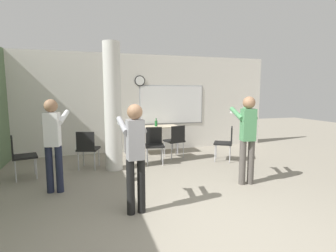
{
  "coord_description": "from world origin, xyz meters",
  "views": [
    {
      "loc": [
        -1.5,
        -2.51,
        1.73
      ],
      "look_at": [
        -0.03,
        2.31,
        1.07
      ],
      "focal_mm": 28.0,
      "sensor_mm": 36.0,
      "label": 1
    }
  ],
  "objects_px": {
    "bottle_on_table": "(156,123)",
    "chair_table_front": "(154,143)",
    "chair_near_pillar": "(87,147)",
    "person_watching_back": "(53,138)",
    "folding_table": "(151,129)",
    "person_playing_side": "(247,133)",
    "chair_table_right": "(175,139)",
    "chair_mid_room": "(226,141)",
    "person_playing_front": "(135,150)",
    "chair_by_left_wall": "(20,154)"
  },
  "relations": [
    {
      "from": "chair_near_pillar",
      "to": "person_watching_back",
      "type": "relative_size",
      "value": 0.54
    },
    {
      "from": "chair_table_front",
      "to": "person_playing_side",
      "type": "xyz_separation_m",
      "value": [
        1.31,
        -1.91,
        0.46
      ]
    },
    {
      "from": "chair_near_pillar",
      "to": "chair_mid_room",
      "type": "height_order",
      "value": "same"
    },
    {
      "from": "person_watching_back",
      "to": "person_playing_side",
      "type": "xyz_separation_m",
      "value": [
        3.41,
        -0.6,
        0.02
      ]
    },
    {
      "from": "chair_table_right",
      "to": "person_watching_back",
      "type": "xyz_separation_m",
      "value": [
        -2.74,
        -1.61,
        0.44
      ]
    },
    {
      "from": "chair_by_left_wall",
      "to": "person_playing_front",
      "type": "bearing_deg",
      "value": -47.86
    },
    {
      "from": "chair_table_right",
      "to": "chair_mid_room",
      "type": "bearing_deg",
      "value": -28.86
    },
    {
      "from": "chair_table_right",
      "to": "person_playing_front",
      "type": "bearing_deg",
      "value": -118.86
    },
    {
      "from": "chair_table_front",
      "to": "folding_table",
      "type": "bearing_deg",
      "value": 81.16
    },
    {
      "from": "chair_near_pillar",
      "to": "bottle_on_table",
      "type": "bearing_deg",
      "value": 29.07
    },
    {
      "from": "chair_table_front",
      "to": "chair_by_left_wall",
      "type": "distance_m",
      "value": 2.85
    },
    {
      "from": "chair_table_front",
      "to": "person_watching_back",
      "type": "distance_m",
      "value": 2.51
    },
    {
      "from": "chair_near_pillar",
      "to": "person_playing_side",
      "type": "height_order",
      "value": "person_playing_side"
    },
    {
      "from": "chair_near_pillar",
      "to": "chair_table_front",
      "type": "bearing_deg",
      "value": 2.06
    },
    {
      "from": "chair_mid_room",
      "to": "person_playing_side",
      "type": "height_order",
      "value": "person_playing_side"
    },
    {
      "from": "chair_table_front",
      "to": "person_playing_front",
      "type": "distance_m",
      "value": 2.69
    },
    {
      "from": "folding_table",
      "to": "person_playing_side",
      "type": "relative_size",
      "value": 0.92
    },
    {
      "from": "bottle_on_table",
      "to": "person_watching_back",
      "type": "xyz_separation_m",
      "value": [
        -2.4,
        -2.28,
        0.09
      ]
    },
    {
      "from": "bottle_on_table",
      "to": "chair_by_left_wall",
      "type": "bearing_deg",
      "value": -156.76
    },
    {
      "from": "chair_near_pillar",
      "to": "chair_table_front",
      "type": "distance_m",
      "value": 1.56
    },
    {
      "from": "folding_table",
      "to": "person_watching_back",
      "type": "xyz_separation_m",
      "value": [
        -2.25,
        -2.28,
        0.23
      ]
    },
    {
      "from": "chair_mid_room",
      "to": "chair_table_front",
      "type": "relative_size",
      "value": 1.0
    },
    {
      "from": "chair_mid_room",
      "to": "person_watching_back",
      "type": "relative_size",
      "value": 0.54
    },
    {
      "from": "chair_near_pillar",
      "to": "person_watching_back",
      "type": "distance_m",
      "value": 1.43
    },
    {
      "from": "person_playing_side",
      "to": "bottle_on_table",
      "type": "bearing_deg",
      "value": 109.34
    },
    {
      "from": "person_playing_front",
      "to": "folding_table",
      "type": "bearing_deg",
      "value": 73.14
    },
    {
      "from": "chair_near_pillar",
      "to": "chair_by_left_wall",
      "type": "height_order",
      "value": "same"
    },
    {
      "from": "person_watching_back",
      "to": "person_playing_side",
      "type": "distance_m",
      "value": 3.46
    },
    {
      "from": "chair_mid_room",
      "to": "chair_by_left_wall",
      "type": "bearing_deg",
      "value": -179.41
    },
    {
      "from": "chair_table_right",
      "to": "chair_near_pillar",
      "type": "height_order",
      "value": "same"
    },
    {
      "from": "chair_table_front",
      "to": "person_playing_side",
      "type": "distance_m",
      "value": 2.36
    },
    {
      "from": "bottle_on_table",
      "to": "chair_table_front",
      "type": "bearing_deg",
      "value": -106.91
    },
    {
      "from": "folding_table",
      "to": "chair_by_left_wall",
      "type": "relative_size",
      "value": 1.76
    },
    {
      "from": "person_playing_front",
      "to": "person_playing_side",
      "type": "xyz_separation_m",
      "value": [
        2.21,
        0.59,
        0.05
      ]
    },
    {
      "from": "folding_table",
      "to": "bottle_on_table",
      "type": "distance_m",
      "value": 0.21
    },
    {
      "from": "chair_table_right",
      "to": "person_playing_side",
      "type": "relative_size",
      "value": 0.53
    },
    {
      "from": "chair_by_left_wall",
      "to": "folding_table",
      "type": "bearing_deg",
      "value": 24.32
    },
    {
      "from": "person_playing_side",
      "to": "folding_table",
      "type": "bearing_deg",
      "value": 111.81
    },
    {
      "from": "chair_near_pillar",
      "to": "chair_mid_room",
      "type": "relative_size",
      "value": 1.0
    },
    {
      "from": "chair_table_front",
      "to": "chair_by_left_wall",
      "type": "bearing_deg",
      "value": -172.57
    },
    {
      "from": "chair_table_front",
      "to": "person_playing_side",
      "type": "bearing_deg",
      "value": -55.59
    },
    {
      "from": "chair_near_pillar",
      "to": "person_playing_front",
      "type": "distance_m",
      "value": 2.56
    },
    {
      "from": "chair_table_right",
      "to": "person_playing_front",
      "type": "relative_size",
      "value": 0.55
    },
    {
      "from": "person_playing_front",
      "to": "person_watching_back",
      "type": "distance_m",
      "value": 1.69
    },
    {
      "from": "chair_table_front",
      "to": "person_watching_back",
      "type": "bearing_deg",
      "value": -148.13
    },
    {
      "from": "folding_table",
      "to": "chair_table_right",
      "type": "height_order",
      "value": "chair_table_right"
    },
    {
      "from": "folding_table",
      "to": "person_playing_front",
      "type": "bearing_deg",
      "value": -106.86
    },
    {
      "from": "folding_table",
      "to": "chair_table_right",
      "type": "xyz_separation_m",
      "value": [
        0.49,
        -0.68,
        -0.2
      ]
    },
    {
      "from": "chair_near_pillar",
      "to": "chair_table_front",
      "type": "xyz_separation_m",
      "value": [
        1.56,
        0.06,
        0.0
      ]
    },
    {
      "from": "folding_table",
      "to": "person_playing_side",
      "type": "bearing_deg",
      "value": -68.19
    }
  ]
}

